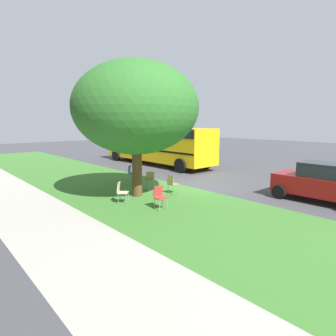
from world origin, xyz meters
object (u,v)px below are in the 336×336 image
at_px(street_tree, 136,108).
at_px(chair_0, 121,191).
at_px(chair_1, 131,172).
at_px(parked_car, 323,182).
at_px(chair_2, 137,176).
at_px(chair_4, 172,183).
at_px(school_bus, 157,142).
at_px(chair_3, 151,179).
at_px(chair_5, 160,196).

bearing_deg(street_tree, chair_0, 113.48).
height_order(chair_1, parked_car, parked_car).
relative_size(chair_2, parked_car, 0.24).
distance_m(chair_2, chair_4, 2.52).
xyz_separation_m(street_tree, parked_car, (-5.91, -5.18, -3.06)).
bearing_deg(school_bus, chair_0, 133.06).
bearing_deg(chair_3, chair_0, 114.12).
bearing_deg(parked_car, street_tree, 41.23).
bearing_deg(school_bus, chair_4, 145.10).
distance_m(street_tree, parked_car, 8.44).
bearing_deg(chair_5, parked_car, -123.46).
xyz_separation_m(chair_0, chair_2, (2.29, -2.41, 0.00)).
xyz_separation_m(chair_1, chair_5, (-5.16, 2.22, 0.00)).
bearing_deg(chair_4, chair_2, 4.86).
distance_m(chair_4, parked_car, 6.39).
bearing_deg(chair_3, parked_car, -148.49).
xyz_separation_m(chair_1, school_bus, (3.97, -5.11, 1.24)).
bearing_deg(chair_1, street_tree, 150.11).
relative_size(chair_5, school_bus, 0.08).
height_order(chair_0, chair_1, same).
distance_m(street_tree, chair_5, 4.04).
distance_m(street_tree, chair_3, 3.63).
distance_m(chair_0, chair_4, 2.64).
bearing_deg(chair_0, chair_1, -39.49).
distance_m(street_tree, chair_2, 4.02).
distance_m(street_tree, chair_0, 3.61).
height_order(chair_1, school_bus, school_bus).
height_order(street_tree, chair_5, street_tree).
height_order(street_tree, parked_car, street_tree).
xyz_separation_m(chair_4, parked_car, (-5.18, -3.72, 0.32)).
bearing_deg(chair_2, chair_3, 178.36).
relative_size(chair_1, parked_car, 0.24).
bearing_deg(chair_4, chair_3, 10.92).
bearing_deg(chair_4, parked_car, -144.34).
relative_size(chair_1, chair_2, 1.00).
xyz_separation_m(chair_4, school_bus, (7.70, -5.37, 1.24)).
bearing_deg(parked_car, school_bus, -7.30).
bearing_deg(parked_car, chair_1, 21.23).
distance_m(chair_1, chair_3, 2.49).
xyz_separation_m(chair_3, chair_4, (-1.29, -0.25, 0.00)).
relative_size(street_tree, chair_5, 6.72).
bearing_deg(chair_5, chair_0, 21.99).
distance_m(chair_3, parked_car, 7.60).
relative_size(chair_2, chair_3, 1.00).
relative_size(chair_3, chair_5, 1.00).
bearing_deg(parked_car, chair_4, 35.66).
height_order(chair_3, parked_car, parked_car).
bearing_deg(school_bus, chair_2, 132.88).
bearing_deg(street_tree, chair_4, -116.50).
xyz_separation_m(street_tree, school_bus, (6.97, -6.83, -2.13)).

